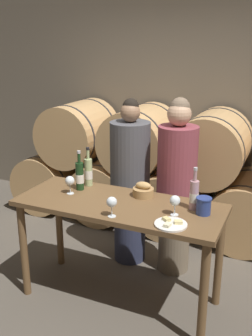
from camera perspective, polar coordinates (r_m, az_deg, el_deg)
ground_plane at (r=3.56m, az=-0.91°, el=-18.30°), size 10.00×10.00×0.00m
stone_wall_back at (r=4.78m, az=9.42°, el=11.77°), size 10.00×0.12×3.20m
barrel_stack at (r=4.47m, az=6.99°, el=-0.90°), size 4.04×0.84×1.41m
tasting_table at (r=3.16m, az=-0.98°, el=-7.19°), size 1.65×0.66×0.89m
person_left at (r=3.75m, az=0.59°, el=-2.19°), size 0.38×0.38×1.61m
person_right at (r=3.59m, az=7.29°, el=-2.80°), size 0.36×0.36×1.65m
wine_bottle_red at (r=3.36m, az=-6.74°, el=-1.13°), size 0.07×0.07×0.34m
wine_bottle_white at (r=3.45m, az=-5.47°, el=-0.56°), size 0.07×0.07×0.35m
wine_bottle_rose at (r=3.00m, az=9.86°, el=-3.82°), size 0.07×0.07×0.33m
blue_crock at (r=2.95m, az=11.20°, el=-5.32°), size 0.12×0.12×0.13m
bread_basket at (r=3.23m, az=2.52°, el=-3.30°), size 0.17×0.17×0.12m
cheese_plate at (r=2.77m, az=6.51°, el=-8.07°), size 0.23×0.23×0.04m
wine_glass_far_left at (r=3.28m, az=-8.16°, el=-1.90°), size 0.08×0.08×0.15m
wine_glass_left at (r=2.84m, az=-2.09°, el=-5.02°), size 0.08×0.08×0.15m
wine_glass_center at (r=2.88m, az=7.12°, el=-4.78°), size 0.08×0.08×0.15m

